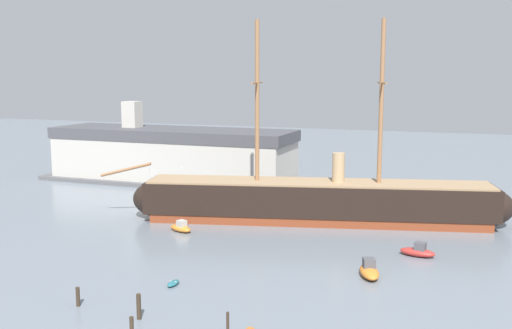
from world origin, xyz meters
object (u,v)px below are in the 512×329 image
at_px(tall_ship, 317,201).
at_px(mooring_piling_left_pair, 139,307).
at_px(mooring_piling_nearest, 132,328).
at_px(sailboat_far_left, 151,196).
at_px(motorboat_mid_right, 369,270).
at_px(dockside_warehouse_left, 172,155).
at_px(motorboat_distant_centre, 319,197).
at_px(dinghy_near_centre, 173,283).
at_px(seagull_in_flight, 182,167).
at_px(mooring_piling_midwater, 78,297).
at_px(motorboat_alongside_bow, 181,228).
at_px(motorboat_alongside_stern, 418,251).
at_px(mooring_piling_right_pair, 228,322).

height_order(tall_ship, mooring_piling_left_pair, tall_ship).
bearing_deg(mooring_piling_left_pair, mooring_piling_nearest, -65.88).
bearing_deg(mooring_piling_left_pair, sailboat_far_left, 119.68).
bearing_deg(motorboat_mid_right, dockside_warehouse_left, 137.87).
height_order(motorboat_distant_centre, mooring_piling_nearest, mooring_piling_nearest).
xyz_separation_m(dinghy_near_centre, motorboat_mid_right, (18.69, 10.02, 0.45)).
xyz_separation_m(motorboat_distant_centre, seagull_in_flight, (-10.24, -31.95, 9.44)).
bearing_deg(sailboat_far_left, seagull_in_flight, -50.48).
bearing_deg(mooring_piling_midwater, seagull_in_flight, 93.20).
height_order(motorboat_alongside_bow, motorboat_alongside_stern, motorboat_alongside_stern).
height_order(motorboat_alongside_bow, mooring_piling_nearest, mooring_piling_nearest).
height_order(motorboat_alongside_stern, motorboat_distant_centre, motorboat_alongside_stern).
bearing_deg(mooring_piling_midwater, dockside_warehouse_left, 111.12).
distance_m(motorboat_mid_right, seagull_in_flight, 27.96).
bearing_deg(motorboat_alongside_stern, seagull_in_flight, -172.92).
distance_m(dinghy_near_centre, seagull_in_flight, 19.70).
xyz_separation_m(tall_ship, motorboat_alongside_bow, (-16.43, -12.28, -2.61)).
xyz_separation_m(mooring_piling_nearest, mooring_piling_midwater, (-8.78, 4.41, -0.08)).
bearing_deg(mooring_piling_nearest, motorboat_distant_centre, 89.87).
bearing_deg(motorboat_distant_centre, mooring_piling_midwater, -99.09).
relative_size(sailboat_far_left, mooring_piling_right_pair, 3.82).
distance_m(mooring_piling_right_pair, seagull_in_flight, 30.47).
distance_m(tall_ship, mooring_piling_right_pair, 39.86).
relative_size(mooring_piling_right_pair, dockside_warehouse_left, 0.03).
bearing_deg(mooring_piling_nearest, mooring_piling_midwater, 153.34).
distance_m(sailboat_far_left, dockside_warehouse_left, 18.08).
bearing_deg(motorboat_alongside_stern, dinghy_near_centre, -139.84).
xyz_separation_m(dinghy_near_centre, motorboat_alongside_stern, (22.95, 19.37, 0.39)).
distance_m(mooring_piling_nearest, mooring_piling_left_pair, 4.22).
bearing_deg(mooring_piling_left_pair, tall_ship, 81.87).
height_order(mooring_piling_right_pair, mooring_piling_midwater, mooring_piling_midwater).
height_order(motorboat_alongside_bow, sailboat_far_left, sailboat_far_left).
xyz_separation_m(sailboat_far_left, mooring_piling_nearest, (27.79, -49.60, 0.47)).
height_order(tall_ship, motorboat_alongside_stern, tall_ship).
relative_size(mooring_piling_nearest, mooring_piling_right_pair, 1.20).
height_order(sailboat_far_left, mooring_piling_right_pair, sailboat_far_left).
bearing_deg(mooring_piling_midwater, motorboat_mid_right, 36.53).
bearing_deg(mooring_piling_left_pair, seagull_in_flight, 109.03).
distance_m(mooring_piling_left_pair, mooring_piling_right_pair, 8.49).
relative_size(motorboat_alongside_stern, dockside_warehouse_left, 0.08).
bearing_deg(tall_ship, dockside_warehouse_left, 148.86).
bearing_deg(mooring_piling_midwater, motorboat_alongside_bow, 97.52).
distance_m(motorboat_alongside_stern, mooring_piling_midwater, 39.76).
distance_m(dinghy_near_centre, mooring_piling_nearest, 12.89).
bearing_deg(seagull_in_flight, motorboat_mid_right, -12.29).
bearing_deg(dockside_warehouse_left, mooring_piling_right_pair, -57.50).
bearing_deg(mooring_piling_midwater, motorboat_distant_centre, 80.91).
height_order(mooring_piling_right_pair, dockside_warehouse_left, dockside_warehouse_left).
relative_size(mooring_piling_right_pair, mooring_piling_midwater, 0.91).
bearing_deg(motorboat_distant_centre, tall_ship, -76.31).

